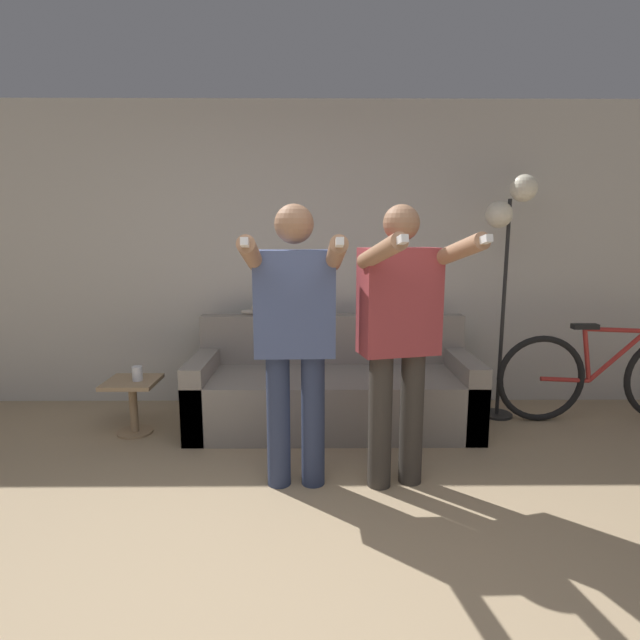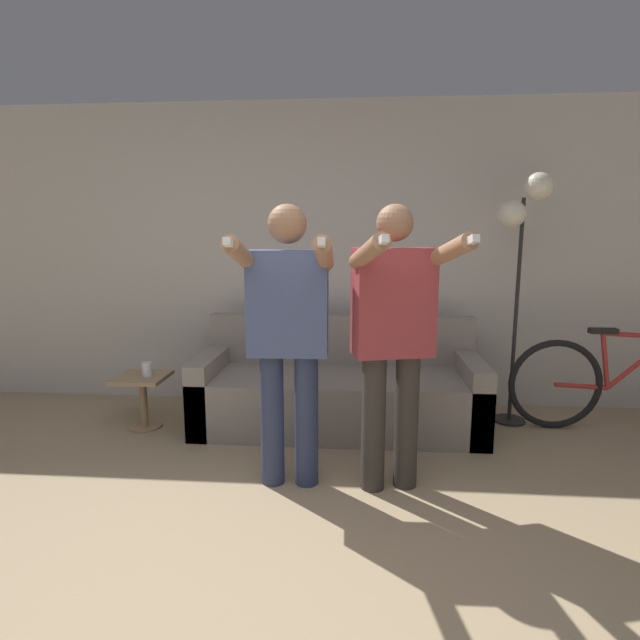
{
  "view_description": "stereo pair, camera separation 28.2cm",
  "coord_description": "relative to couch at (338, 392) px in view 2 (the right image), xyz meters",
  "views": [
    {
      "loc": [
        0.19,
        -1.65,
        1.5
      ],
      "look_at": [
        0.22,
        1.63,
        0.93
      ],
      "focal_mm": 28.0,
      "sensor_mm": 36.0,
      "label": 1
    },
    {
      "loc": [
        0.48,
        -1.64,
        1.5
      ],
      "look_at": [
        0.22,
        1.63,
        0.93
      ],
      "focal_mm": 28.0,
      "sensor_mm": 36.0,
      "label": 2
    }
  ],
  "objects": [
    {
      "name": "couch",
      "position": [
        0.0,
        0.0,
        0.0
      ],
      "size": [
        2.18,
        0.82,
        0.83
      ],
      "color": "gray",
      "rests_on": "ground_plane"
    },
    {
      "name": "wall_back",
      "position": [
        -0.32,
        0.6,
        1.03
      ],
      "size": [
        10.0,
        0.05,
        2.6
      ],
      "color": "beige",
      "rests_on": "ground_plane"
    },
    {
      "name": "floor_lamp",
      "position": [
        1.38,
        0.19,
        1.3
      ],
      "size": [
        0.39,
        0.25,
        1.95
      ],
      "color": "black",
      "rests_on": "ground_plane"
    },
    {
      "name": "person_left",
      "position": [
        -0.25,
        -0.97,
        0.7
      ],
      "size": [
        0.54,
        0.67,
        1.67
      ],
      "rotation": [
        0.0,
        0.0,
        0.03
      ],
      "color": "#2D3856",
      "rests_on": "ground_plane"
    },
    {
      "name": "person_right",
      "position": [
        0.35,
        -0.97,
        0.69
      ],
      "size": [
        0.62,
        0.75,
        1.66
      ],
      "rotation": [
        0.0,
        0.0,
        0.24
      ],
      "color": "#38332D",
      "rests_on": "ground_plane"
    },
    {
      "name": "bicycle",
      "position": [
        2.18,
        0.07,
        0.09
      ],
      "size": [
        1.73,
        0.07,
        0.8
      ],
      "color": "black",
      "rests_on": "ground_plane"
    },
    {
      "name": "ground_plane",
      "position": [
        -0.32,
        -2.13,
        -0.27
      ],
      "size": [
        16.0,
        16.0,
        0.0
      ],
      "primitive_type": "plane",
      "color": "tan"
    },
    {
      "name": "cup",
      "position": [
        -1.47,
        -0.17,
        0.2
      ],
      "size": [
        0.08,
        0.08,
        0.11
      ],
      "color": "silver",
      "rests_on": "side_table"
    },
    {
      "name": "cat",
      "position": [
        -0.51,
        0.3,
        0.63
      ],
      "size": [
        0.42,
        0.14,
        0.15
      ],
      "color": "#B7AD9E",
      "rests_on": "couch"
    },
    {
      "name": "side_table",
      "position": [
        -1.52,
        -0.17,
        0.02
      ],
      "size": [
        0.38,
        0.38,
        0.42
      ],
      "color": "#A38460",
      "rests_on": "ground_plane"
    }
  ]
}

